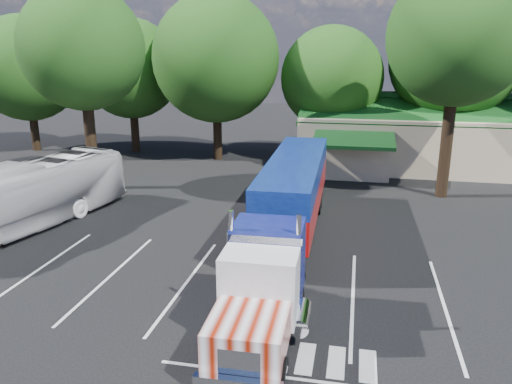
% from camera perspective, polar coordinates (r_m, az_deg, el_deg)
% --- Properties ---
extents(ground, '(120.00, 120.00, 0.00)m').
position_cam_1_polar(ground, '(25.24, -3.45, -4.37)').
color(ground, black).
rests_on(ground, ground).
extents(event_hall, '(24.20, 14.12, 5.55)m').
position_cam_1_polar(event_hall, '(41.83, 21.91, 5.86)').
color(event_hall, '#C2AD90').
rests_on(event_hall, ground).
extents(tree_row_a, '(9.00, 9.00, 11.68)m').
position_cam_1_polar(tree_row_a, '(48.43, -24.70, 12.72)').
color(tree_row_a, black).
rests_on(tree_row_a, ground).
extents(tree_row_b, '(8.40, 8.40, 11.35)m').
position_cam_1_polar(tree_row_b, '(44.97, -14.11, 13.49)').
color(tree_row_b, black).
rests_on(tree_row_b, ground).
extents(tree_row_c, '(10.00, 10.00, 13.05)m').
position_cam_1_polar(tree_row_c, '(40.60, -4.60, 14.95)').
color(tree_row_c, black).
rests_on(tree_row_c, ground).
extents(tree_row_d, '(8.00, 8.00, 10.60)m').
position_cam_1_polar(tree_row_d, '(40.43, 8.65, 12.76)').
color(tree_row_d, black).
rests_on(tree_row_d, ground).
extents(tree_row_e, '(9.60, 9.60, 12.90)m').
position_cam_1_polar(tree_row_e, '(41.37, 21.70, 14.00)').
color(tree_row_e, black).
rests_on(tree_row_e, ground).
extents(tree_near_left, '(7.60, 7.60, 12.65)m').
position_cam_1_polar(tree_near_left, '(33.32, -19.23, 15.24)').
color(tree_near_left, black).
rests_on(tree_near_left, ground).
extents(tree_near_right, '(8.00, 8.00, 13.50)m').
position_cam_1_polar(tree_near_right, '(31.76, 22.07, 16.15)').
color(tree_near_right, black).
rests_on(tree_near_right, ground).
extents(semi_truck, '(3.12, 18.95, 3.96)m').
position_cam_1_polar(semi_truck, '(21.84, 3.74, -1.45)').
color(semi_truck, black).
rests_on(semi_truck, ground).
extents(woman, '(0.50, 0.65, 1.61)m').
position_cam_1_polar(woman, '(22.13, -1.28, -5.12)').
color(woman, black).
rests_on(woman, ground).
extents(bicycle, '(0.81, 1.97, 1.02)m').
position_cam_1_polar(bicycle, '(25.60, 1.01, -2.83)').
color(bicycle, black).
rests_on(bicycle, ground).
extents(tour_bus, '(5.53, 12.38, 3.36)m').
position_cam_1_polar(tour_bus, '(27.54, -24.96, -0.46)').
color(tour_bus, silver).
rests_on(tour_bus, ground).
extents(silver_sedan, '(4.08, 2.76, 1.27)m').
position_cam_1_polar(silver_sedan, '(38.06, 19.18, 2.79)').
color(silver_sedan, '#AAADB2').
rests_on(silver_sedan, ground).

